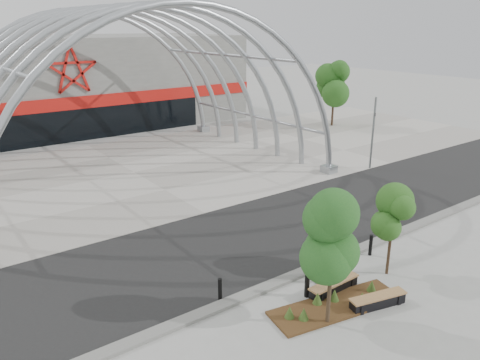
# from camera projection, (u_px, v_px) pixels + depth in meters

# --- Properties ---
(ground) EXTENTS (140.00, 140.00, 0.00)m
(ground) POSITION_uv_depth(u_px,v_px,m) (301.00, 270.00, 18.16)
(ground) COLOR #989893
(ground) RESTS_ON ground
(road) EXTENTS (140.00, 7.00, 0.02)m
(road) POSITION_uv_depth(u_px,v_px,m) (247.00, 238.00, 20.83)
(road) COLOR black
(road) RESTS_ON ground
(forecourt) EXTENTS (60.00, 17.00, 0.04)m
(forecourt) POSITION_uv_depth(u_px,v_px,m) (134.00, 172.00, 29.99)
(forecourt) COLOR #9C978E
(forecourt) RESTS_ON ground
(kerb) EXTENTS (60.00, 0.50, 0.12)m
(kerb) POSITION_uv_depth(u_px,v_px,m) (306.00, 271.00, 17.95)
(kerb) COLOR slate
(kerb) RESTS_ON ground
(arena_building) EXTENTS (34.00, 15.24, 8.00)m
(arena_building) POSITION_uv_depth(u_px,v_px,m) (48.00, 83.00, 42.42)
(arena_building) COLOR slate
(arena_building) RESTS_ON ground
(vault_canopy) EXTENTS (20.80, 15.80, 20.36)m
(vault_canopy) POSITION_uv_depth(u_px,v_px,m) (134.00, 172.00, 29.99)
(vault_canopy) COLOR #9DA2A7
(vault_canopy) RESTS_ON ground
(planting_bed) EXTENTS (4.91, 2.29, 0.50)m
(planting_bed) POSITION_uv_depth(u_px,v_px,m) (335.00, 304.00, 15.72)
(planting_bed) COLOR #362510
(planting_bed) RESTS_ON ground
(signal_pole) EXTENTS (0.13, 0.66, 4.69)m
(signal_pole) POSITION_uv_depth(u_px,v_px,m) (373.00, 132.00, 30.06)
(signal_pole) COLOR slate
(signal_pole) RESTS_ON ground
(street_tree_0) EXTENTS (1.76, 1.76, 4.02)m
(street_tree_0) POSITION_uv_depth(u_px,v_px,m) (333.00, 242.00, 13.99)
(street_tree_0) COLOR #2D2415
(street_tree_0) RESTS_ON ground
(street_tree_1) EXTENTS (1.40, 1.40, 3.31)m
(street_tree_1) POSITION_uv_depth(u_px,v_px,m) (393.00, 216.00, 17.13)
(street_tree_1) COLOR black
(street_tree_1) RESTS_ON ground
(bench_0) EXTENTS (2.15, 0.50, 0.45)m
(bench_0) POSITION_uv_depth(u_px,v_px,m) (334.00, 287.00, 16.56)
(bench_0) COLOR black
(bench_0) RESTS_ON ground
(bench_1) EXTENTS (2.13, 0.95, 0.44)m
(bench_1) POSITION_uv_depth(u_px,v_px,m) (378.00, 301.00, 15.73)
(bench_1) COLOR black
(bench_1) RESTS_ON ground
(bollard_0) EXTENTS (0.14, 0.14, 0.85)m
(bollard_0) POSITION_uv_depth(u_px,v_px,m) (220.00, 290.00, 16.00)
(bollard_0) COLOR black
(bollard_0) RESTS_ON ground
(bollard_1) EXTENTS (0.17, 0.17, 1.08)m
(bollard_1) POSITION_uv_depth(u_px,v_px,m) (307.00, 283.00, 16.21)
(bollard_1) COLOR black
(bollard_1) RESTS_ON ground
(bollard_2) EXTENTS (0.16, 0.16, 0.98)m
(bollard_2) POSITION_uv_depth(u_px,v_px,m) (317.00, 271.00, 17.11)
(bollard_2) COLOR black
(bollard_2) RESTS_ON ground
(bollard_3) EXTENTS (0.18, 0.18, 1.10)m
(bollard_3) POSITION_uv_depth(u_px,v_px,m) (328.00, 255.00, 18.18)
(bollard_3) COLOR black
(bollard_3) RESTS_ON ground
(bollard_4) EXTENTS (0.14, 0.14, 0.89)m
(bollard_4) POSITION_uv_depth(u_px,v_px,m) (371.00, 245.00, 19.18)
(bollard_4) COLOR black
(bollard_4) RESTS_ON ground
(bg_tree_1) EXTENTS (2.70, 2.70, 5.91)m
(bg_tree_1) POSITION_uv_depth(u_px,v_px,m) (335.00, 80.00, 42.36)
(bg_tree_1) COLOR black
(bg_tree_1) RESTS_ON ground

